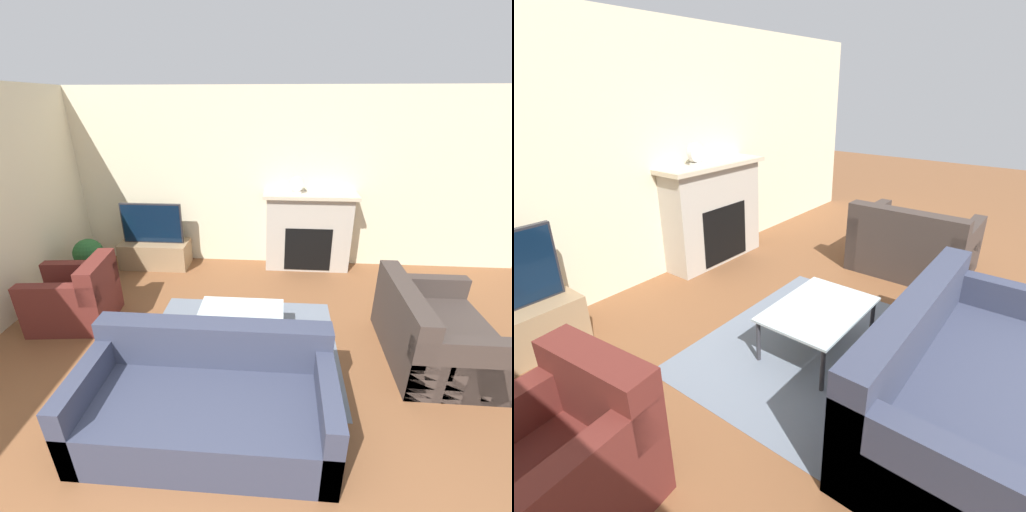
% 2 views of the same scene
% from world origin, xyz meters
% --- Properties ---
extents(wall_back, '(8.52, 0.06, 2.70)m').
position_xyz_m(wall_back, '(0.00, 4.53, 1.35)').
color(wall_back, beige).
rests_on(wall_back, ground_plane).
extents(area_rug, '(2.13, 1.87, 0.00)m').
position_xyz_m(area_rug, '(0.07, 2.24, 0.00)').
color(area_rug, slate).
rests_on(area_rug, ground_plane).
extents(fireplace, '(1.42, 0.43, 1.22)m').
position_xyz_m(fireplace, '(0.91, 4.31, 0.64)').
color(fireplace, '#B2A899').
rests_on(fireplace, ground_plane).
extents(couch_sectional, '(1.97, 0.95, 0.82)m').
position_xyz_m(couch_sectional, '(-0.06, 1.19, 0.29)').
color(couch_sectional, '#33384C').
rests_on(couch_sectional, ground_plane).
extents(couch_loveseat, '(0.99, 1.29, 0.82)m').
position_xyz_m(couch_loveseat, '(2.08, 2.23, 0.29)').
color(couch_loveseat, '#3D332D').
rests_on(couch_loveseat, ground_plane).
extents(armchair_by_window, '(0.97, 0.82, 0.82)m').
position_xyz_m(armchair_by_window, '(-1.95, 2.58, 0.30)').
color(armchair_by_window, '#5B231E').
rests_on(armchair_by_window, ground_plane).
extents(coffee_table, '(0.93, 0.67, 0.39)m').
position_xyz_m(coffee_table, '(0.07, 2.30, 0.35)').
color(coffee_table, '#333338').
rests_on(coffee_table, ground_plane).
extents(mantel_clock, '(0.21, 0.07, 0.24)m').
position_xyz_m(mantel_clock, '(0.70, 4.31, 1.35)').
color(mantel_clock, beige).
rests_on(mantel_clock, fireplace).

